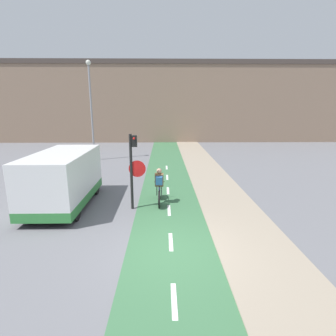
{
  "coord_description": "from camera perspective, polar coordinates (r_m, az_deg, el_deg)",
  "views": [
    {
      "loc": [
        -0.22,
        -6.81,
        4.09
      ],
      "look_at": [
        0.0,
        5.38,
        1.2
      ],
      "focal_mm": 28.0,
      "sensor_mm": 36.0,
      "label": 1
    }
  ],
  "objects": [
    {
      "name": "ground_plane",
      "position": [
        7.95,
        0.72,
        -17.63
      ],
      "size": [
        120.0,
        120.0,
        0.0
      ],
      "primitive_type": "plane",
      "color": "slate"
    },
    {
      "name": "bike_lane",
      "position": [
        7.95,
        0.72,
        -17.56
      ],
      "size": [
        2.62,
        60.0,
        0.02
      ],
      "color": "#3D7047",
      "rests_on": "ground_plane"
    },
    {
      "name": "sidewalk_strip",
      "position": [
        8.39,
        18.88,
        -16.44
      ],
      "size": [
        2.4,
        60.0,
        0.05
      ],
      "color": "gray",
      "rests_on": "ground_plane"
    },
    {
      "name": "building_row_background",
      "position": [
        32.6,
        -0.66,
        14.11
      ],
      "size": [
        60.0,
        5.2,
        9.06
      ],
      "color": "#89705B",
      "rests_on": "ground_plane"
    },
    {
      "name": "traffic_light_pole",
      "position": [
        10.38,
        -7.57,
        0.99
      ],
      "size": [
        0.67,
        0.25,
        3.05
      ],
      "color": "black",
      "rests_on": "ground_plane"
    },
    {
      "name": "street_lamp_far",
      "position": [
        20.78,
        -16.45,
        13.74
      ],
      "size": [
        0.36,
        0.36,
        7.31
      ],
      "color": "gray",
      "rests_on": "ground_plane"
    },
    {
      "name": "cyclist_near",
      "position": [
        11.16,
        -1.92,
        -4.21
      ],
      "size": [
        0.46,
        1.78,
        1.55
      ],
      "color": "black",
      "rests_on": "ground_plane"
    },
    {
      "name": "van",
      "position": [
        11.63,
        -21.76,
        -2.46
      ],
      "size": [
        2.03,
        4.53,
        2.26
      ],
      "color": "white",
      "rests_on": "ground_plane"
    }
  ]
}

